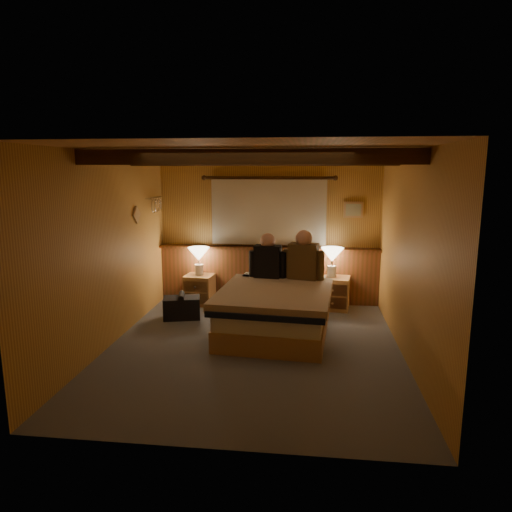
% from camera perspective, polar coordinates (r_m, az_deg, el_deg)
% --- Properties ---
extents(floor, '(4.20, 4.20, 0.00)m').
position_cam_1_polar(floor, '(5.78, -0.33, -11.44)').
color(floor, slate).
rests_on(floor, ground).
extents(ceiling, '(4.20, 4.20, 0.00)m').
position_cam_1_polar(ceiling, '(5.35, -0.36, 13.10)').
color(ceiling, '#D18A4E').
rests_on(ceiling, wall_back).
extents(wall_back, '(3.60, 0.00, 3.60)m').
position_cam_1_polar(wall_back, '(7.50, 1.62, 3.25)').
color(wall_back, gold).
rests_on(wall_back, floor).
extents(wall_left, '(0.00, 4.20, 4.20)m').
position_cam_1_polar(wall_left, '(5.93, -17.89, 0.70)').
color(wall_left, gold).
rests_on(wall_left, floor).
extents(wall_right, '(0.00, 4.20, 4.20)m').
position_cam_1_polar(wall_right, '(5.52, 18.55, -0.06)').
color(wall_right, gold).
rests_on(wall_right, floor).
extents(wall_front, '(3.60, 0.00, 3.60)m').
position_cam_1_polar(wall_front, '(3.42, -4.67, -6.02)').
color(wall_front, gold).
rests_on(wall_front, floor).
extents(wainscot, '(3.60, 0.23, 0.94)m').
position_cam_1_polar(wainscot, '(7.56, 1.54, -2.19)').
color(wainscot, brown).
rests_on(wainscot, wall_back).
extents(curtain_window, '(2.18, 0.09, 1.11)m').
position_cam_1_polar(curtain_window, '(7.39, 1.58, 5.65)').
color(curtain_window, '#432810').
rests_on(curtain_window, wall_back).
extents(ceiling_beams, '(3.60, 1.65, 0.16)m').
position_cam_1_polar(ceiling_beams, '(5.50, -0.16, 12.10)').
color(ceiling_beams, '#432810').
rests_on(ceiling_beams, ceiling).
extents(coat_rail, '(0.05, 0.55, 0.24)m').
position_cam_1_polar(coat_rail, '(7.30, -12.40, 6.49)').
color(coat_rail, silver).
rests_on(coat_rail, wall_left).
extents(framed_print, '(0.30, 0.04, 0.25)m').
position_cam_1_polar(framed_print, '(7.44, 12.08, 5.67)').
color(framed_print, tan).
rests_on(framed_print, wall_back).
extents(bed, '(1.58, 1.95, 0.63)m').
position_cam_1_polar(bed, '(6.17, 2.51, -6.74)').
color(bed, tan).
rests_on(bed, floor).
extents(nightstand_left, '(0.48, 0.44, 0.49)m').
position_cam_1_polar(nightstand_left, '(7.55, -7.08, -4.18)').
color(nightstand_left, tan).
rests_on(nightstand_left, floor).
extents(nightstand_right, '(0.52, 0.48, 0.51)m').
position_cam_1_polar(nightstand_right, '(7.34, 9.72, -4.59)').
color(nightstand_right, tan).
rests_on(nightstand_right, floor).
extents(lamp_left, '(0.35, 0.35, 0.45)m').
position_cam_1_polar(lamp_left, '(7.45, -7.17, 0.04)').
color(lamp_left, beige).
rests_on(lamp_left, nightstand_left).
extents(lamp_right, '(0.35, 0.35, 0.46)m').
position_cam_1_polar(lamp_right, '(7.24, 9.50, -0.06)').
color(lamp_right, beige).
rests_on(lamp_right, nightstand_right).
extents(person_left, '(0.55, 0.26, 0.68)m').
position_cam_1_polar(person_left, '(6.65, 1.46, -0.40)').
color(person_left, black).
rests_on(person_left, bed).
extents(person_right, '(0.59, 0.32, 0.73)m').
position_cam_1_polar(person_right, '(6.59, 5.95, -0.34)').
color(person_right, '#4F3A1F').
rests_on(person_right, bed).
extents(duffel_bag, '(0.59, 0.44, 0.38)m').
position_cam_1_polar(duffel_bag, '(6.91, -9.26, -6.34)').
color(duffel_bag, black).
rests_on(duffel_bag, floor).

